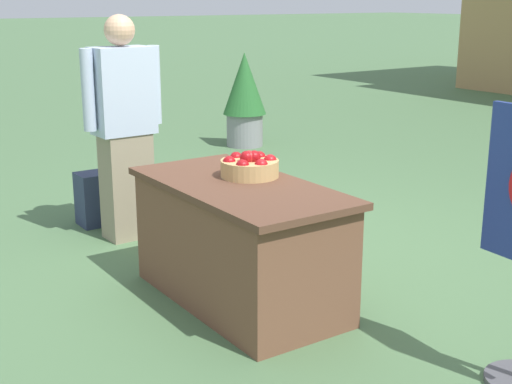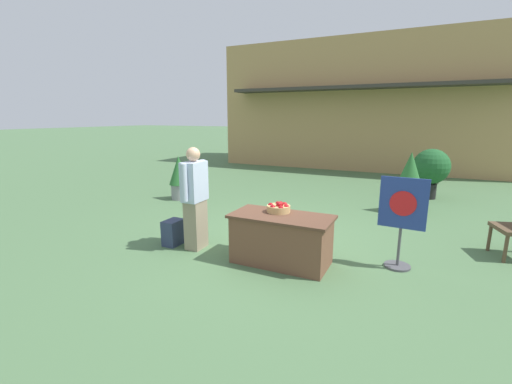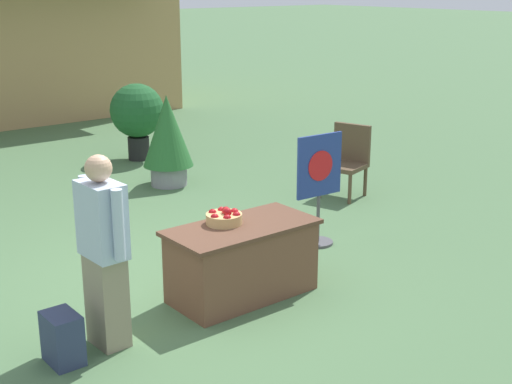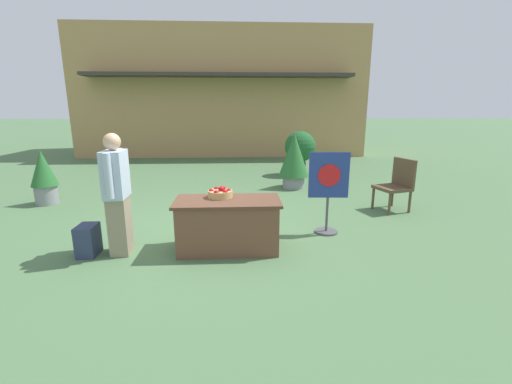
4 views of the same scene
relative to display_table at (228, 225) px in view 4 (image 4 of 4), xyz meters
The scene contains 11 objects.
ground_plane 0.89m from the display_table, 119.39° to the left, with size 120.00×120.00×0.00m, color #4C7047.
storefront_building 11.53m from the display_table, 92.49° to the left, with size 11.57×5.17×5.03m.
display_table is the anchor object (origin of this frame).
apple_basket 0.46m from the display_table, 126.34° to the left, with size 0.34×0.34×0.16m.
person_visitor 1.53m from the display_table, behind, with size 0.28×0.61×1.63m.
backpack 1.89m from the display_table, behind, with size 0.24×0.34×0.42m.
poster_board 1.69m from the display_table, 20.42° to the left, with size 0.62×0.36×1.29m.
patio_chair 3.65m from the display_table, 28.52° to the left, with size 0.69×0.69×1.00m.
potted_plant_near_right 4.59m from the display_table, 146.41° to the left, with size 0.52×0.52×1.12m.
potted_plant_near_left 4.07m from the display_table, 67.94° to the left, with size 0.74×0.74×1.34m.
potted_plant_far_left 5.79m from the display_table, 70.08° to the left, with size 0.90×0.90×1.29m.
Camera 4 is at (0.55, -5.23, 1.94)m, focal length 24.00 mm.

